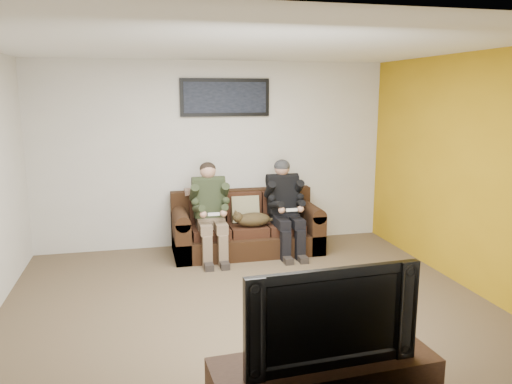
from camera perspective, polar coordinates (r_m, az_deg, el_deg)
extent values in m
plane|color=brown|center=(5.29, -0.77, -12.82)|extent=(5.00, 5.00, 0.00)
plane|color=silver|center=(4.85, -0.85, 16.47)|extent=(5.00, 5.00, 0.00)
plane|color=beige|center=(7.10, -4.74, 4.25)|extent=(5.00, 0.00, 5.00)
plane|color=beige|center=(2.81, 9.19, -6.62)|extent=(5.00, 0.00, 5.00)
plane|color=beige|center=(5.96, 23.38, 2.04)|extent=(0.00, 4.50, 4.50)
plane|color=#B78912|center=(5.96, 23.30, 2.04)|extent=(0.00, 4.50, 4.50)
cube|color=black|center=(6.92, -1.05, -5.76)|extent=(2.00, 0.86, 0.27)
cube|color=black|center=(7.14, -1.64, -1.83)|extent=(2.00, 0.18, 0.55)
cube|color=black|center=(6.76, -8.57, -5.10)|extent=(0.20, 0.86, 0.55)
cube|color=black|center=(7.12, 6.07, -4.19)|extent=(0.20, 0.86, 0.55)
cylinder|color=black|center=(6.68, -8.64, -2.85)|extent=(0.20, 0.86, 0.20)
cylinder|color=black|center=(7.05, 6.12, -2.05)|extent=(0.20, 0.86, 0.20)
cube|color=#361C10|center=(6.73, -5.26, -4.51)|extent=(0.49, 0.55, 0.13)
cube|color=#361C10|center=(6.92, -5.60, -1.83)|extent=(0.49, 0.13, 0.40)
cube|color=#361C10|center=(6.82, -0.97, -4.26)|extent=(0.49, 0.55, 0.13)
cube|color=#361C10|center=(7.00, -1.43, -1.63)|extent=(0.49, 0.13, 0.40)
cube|color=#361C10|center=(6.94, 3.18, -3.99)|extent=(0.49, 0.55, 0.13)
cube|color=#361C10|center=(7.12, 2.62, -1.41)|extent=(0.49, 0.13, 0.40)
cube|color=#938760|center=(6.91, -1.25, -1.96)|extent=(0.38, 0.18, 0.38)
cube|color=tan|center=(6.97, -6.50, 0.08)|extent=(0.41, 0.20, 0.07)
cube|color=#755E49|center=(6.67, -5.25, -3.46)|extent=(0.36, 0.30, 0.14)
cube|color=#29301D|center=(6.70, -5.42, -0.77)|extent=(0.40, 0.30, 0.53)
cylinder|color=#29301D|center=(6.68, -5.47, 1.03)|extent=(0.44, 0.18, 0.18)
sphere|color=tan|center=(6.67, -5.52, 2.41)|extent=(0.21, 0.21, 0.21)
cube|color=#755E49|center=(6.47, -5.88, -4.03)|extent=(0.15, 0.42, 0.13)
cube|color=#755E49|center=(6.50, -4.12, -3.94)|extent=(0.15, 0.42, 0.13)
cube|color=#755E49|center=(6.36, -5.59, -6.76)|extent=(0.12, 0.13, 0.40)
cube|color=#755E49|center=(6.38, -3.80, -6.65)|extent=(0.12, 0.13, 0.40)
cube|color=black|center=(6.33, -5.47, -8.36)|extent=(0.11, 0.26, 0.08)
cube|color=black|center=(6.36, -3.66, -8.24)|extent=(0.11, 0.26, 0.08)
cylinder|color=#29301D|center=(6.59, -7.07, -0.12)|extent=(0.11, 0.30, 0.28)
cylinder|color=#29301D|center=(6.64, -3.64, 0.03)|extent=(0.11, 0.30, 0.28)
cylinder|color=#29301D|center=(6.41, -6.55, -1.89)|extent=(0.14, 0.32, 0.15)
cylinder|color=#29301D|center=(6.46, -3.56, -1.74)|extent=(0.14, 0.32, 0.15)
sphere|color=tan|center=(6.31, -6.05, -2.55)|extent=(0.09, 0.09, 0.09)
sphere|color=tan|center=(6.35, -3.72, -2.43)|extent=(0.09, 0.09, 0.09)
cube|color=white|center=(6.31, -4.86, -2.54)|extent=(0.15, 0.04, 0.03)
ellipsoid|color=black|center=(6.68, -5.54, 2.68)|extent=(0.22, 0.22, 0.17)
cube|color=black|center=(6.88, 3.26, -2.98)|extent=(0.36, 0.30, 0.14)
cube|color=black|center=(6.91, 3.05, -0.37)|extent=(0.40, 0.30, 0.53)
cylinder|color=black|center=(6.89, 3.02, 1.38)|extent=(0.44, 0.18, 0.18)
sphere|color=#A8775E|center=(6.88, 2.99, 2.72)|extent=(0.21, 0.21, 0.21)
cube|color=black|center=(6.67, 2.92, -3.52)|extent=(0.15, 0.42, 0.13)
cube|color=black|center=(6.73, 4.56, -3.41)|extent=(0.15, 0.42, 0.13)
cube|color=black|center=(6.56, 3.38, -6.15)|extent=(0.12, 0.13, 0.40)
cube|color=black|center=(6.62, 5.05, -6.02)|extent=(0.12, 0.13, 0.40)
cube|color=black|center=(6.54, 3.57, -7.69)|extent=(0.11, 0.26, 0.08)
cube|color=black|center=(6.60, 5.25, -7.54)|extent=(0.11, 0.26, 0.08)
cylinder|color=black|center=(6.77, 1.60, 0.27)|extent=(0.11, 0.30, 0.28)
cylinder|color=black|center=(6.88, 4.82, 0.41)|extent=(0.11, 0.30, 0.28)
cylinder|color=black|center=(6.61, 2.33, -1.44)|extent=(0.14, 0.32, 0.15)
cylinder|color=black|center=(6.70, 5.13, -1.29)|extent=(0.14, 0.32, 0.15)
sphere|color=#A8775E|center=(6.51, 2.95, -2.07)|extent=(0.09, 0.09, 0.09)
sphere|color=#A8775E|center=(6.59, 5.12, -1.95)|extent=(0.09, 0.09, 0.09)
cube|color=white|center=(6.53, 4.10, -2.05)|extent=(0.15, 0.04, 0.03)
ellipsoid|color=black|center=(6.88, 2.99, 2.96)|extent=(0.22, 0.22, 0.19)
ellipsoid|color=#4F3D1F|center=(6.68, -0.32, -3.17)|extent=(0.47, 0.26, 0.19)
sphere|color=#4F3D1F|center=(6.60, -2.13, -2.88)|extent=(0.14, 0.14, 0.14)
cone|color=#4F3D1F|center=(6.54, -2.25, -2.37)|extent=(0.04, 0.04, 0.04)
cone|color=#4F3D1F|center=(6.61, -2.36, -2.23)|extent=(0.04, 0.04, 0.04)
cylinder|color=#4F3D1F|center=(6.79, 1.56, -3.24)|extent=(0.26, 0.13, 0.08)
cube|color=black|center=(7.04, -3.55, 10.74)|extent=(1.25, 0.04, 0.52)
cube|color=black|center=(7.02, -3.52, 10.74)|extent=(1.15, 0.01, 0.42)
imported|color=black|center=(3.28, 7.99, -13.41)|extent=(1.14, 0.21, 0.66)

